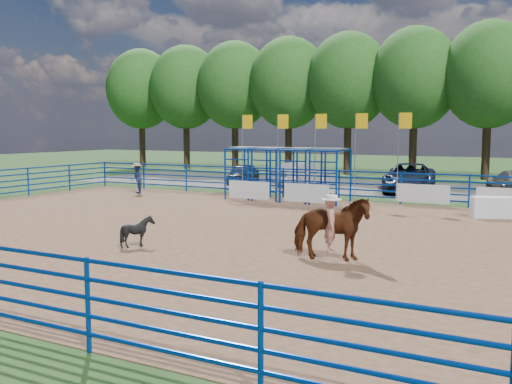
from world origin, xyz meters
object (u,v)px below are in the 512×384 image
at_px(calf, 138,231).
at_px(car_b, 303,174).
at_px(car_a, 243,174).
at_px(car_c, 410,178).
at_px(horse_and_rider, 331,225).
at_px(spectator_cowboy, 137,179).
at_px(announcer_table, 492,207).

relative_size(calf, car_b, 0.21).
bearing_deg(car_a, car_c, -15.34).
xyz_separation_m(horse_and_rider, car_a, (-12.54, 17.89, -0.31)).
distance_m(horse_and_rider, spectator_cowboy, 17.87).
distance_m(announcer_table, calf, 13.91).
height_order(spectator_cowboy, car_a, spectator_cowboy).
height_order(announcer_table, horse_and_rider, horse_and_rider).
height_order(announcer_table, car_c, car_c).
distance_m(horse_and_rider, car_c, 17.87).
relative_size(horse_and_rider, calf, 2.66).
bearing_deg(horse_and_rider, car_c, 96.24).
xyz_separation_m(horse_and_rider, car_c, (-1.94, 17.77, -0.15)).
bearing_deg(spectator_cowboy, horse_and_rider, -34.33).
distance_m(horse_and_rider, calf, 5.73).
bearing_deg(car_a, spectator_cowboy, -120.55).
height_order(horse_and_rider, car_a, horse_and_rider).
relative_size(horse_and_rider, car_c, 0.43).
bearing_deg(car_b, announcer_table, 165.02).
height_order(calf, car_c, car_c).
bearing_deg(car_c, horse_and_rider, -92.94).
bearing_deg(horse_and_rider, calf, -169.87).
height_order(calf, spectator_cowboy, spectator_cowboy).
distance_m(announcer_table, horse_and_rider, 10.35).
relative_size(announcer_table, calf, 1.67).
bearing_deg(horse_and_rider, spectator_cowboy, 145.67).
bearing_deg(announcer_table, car_b, 144.26).
bearing_deg(car_c, car_a, 170.18).
relative_size(horse_and_rider, car_b, 0.56).
bearing_deg(announcer_table, car_c, 122.23).
distance_m(spectator_cowboy, car_a, 8.12).
xyz_separation_m(spectator_cowboy, car_c, (12.82, 7.69, -0.03)).
relative_size(calf, spectator_cowboy, 0.57).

